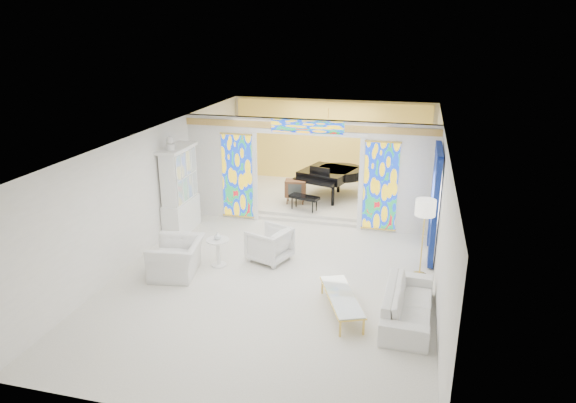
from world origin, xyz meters
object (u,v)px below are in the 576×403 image
(china_cabinet, at_px, (180,191))
(armchair_right, at_px, (269,244))
(grand_piano, at_px, (333,174))
(sofa, at_px, (408,304))
(tv_console, at_px, (295,188))
(coffee_table, at_px, (342,297))
(armchair_left, at_px, (177,258))

(china_cabinet, distance_m, armchair_right, 3.18)
(china_cabinet, height_order, armchair_right, china_cabinet)
(grand_piano, bearing_deg, armchair_right, -81.87)
(sofa, xyz_separation_m, tv_console, (-3.57, 5.63, 0.33))
(coffee_table, xyz_separation_m, grand_piano, (-1.30, 6.65, 0.57))
(armchair_left, bearing_deg, china_cabinet, -167.08)
(armchair_left, height_order, armchair_right, armchair_right)
(china_cabinet, bearing_deg, grand_piano, 44.08)
(armchair_left, bearing_deg, tv_console, 152.44)
(sofa, bearing_deg, grand_piano, 23.77)
(armchair_left, relative_size, armchair_right, 1.37)
(grand_piano, xyz_separation_m, tv_console, (-0.99, -0.92, -0.27))
(armchair_left, bearing_deg, sofa, 72.84)
(china_cabinet, height_order, coffee_table, china_cabinet)
(armchair_left, relative_size, sofa, 0.55)
(coffee_table, bearing_deg, china_cabinet, 147.12)
(armchair_left, distance_m, tv_console, 5.23)
(china_cabinet, distance_m, coffee_table, 5.89)
(armchair_left, bearing_deg, coffee_table, 69.16)
(china_cabinet, distance_m, sofa, 6.94)
(china_cabinet, bearing_deg, coffee_table, -32.88)
(sofa, bearing_deg, armchair_left, 85.10)
(coffee_table, xyz_separation_m, tv_console, (-2.30, 5.72, 0.30))
(sofa, bearing_deg, china_cabinet, 65.87)
(china_cabinet, distance_m, grand_piano, 5.01)
(coffee_table, bearing_deg, armchair_right, 136.01)
(coffee_table, bearing_deg, tv_console, 111.86)
(armchair_right, distance_m, sofa, 3.82)
(grand_piano, bearing_deg, china_cabinet, -118.70)
(china_cabinet, relative_size, tv_console, 3.73)
(armchair_right, bearing_deg, grand_piano, -169.11)
(armchair_right, bearing_deg, coffee_table, 65.99)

